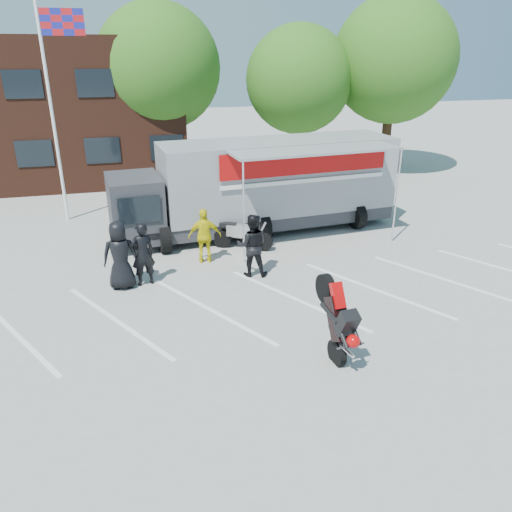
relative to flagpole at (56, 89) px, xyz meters
name	(u,v)px	position (x,y,z in m)	size (l,w,h in m)	color
ground	(300,317)	(6.24, -10.00, -5.05)	(100.00, 100.00, 0.00)	#9B9B96
parking_bay_lines	(288,300)	(6.24, -9.00, -5.05)	(18.00, 5.00, 0.01)	white
flagpole	(56,89)	(0.00, 0.00, 0.00)	(1.61, 0.12, 8.00)	white
tree_left	(158,68)	(4.24, 6.00, 0.51)	(6.12, 6.12, 8.64)	#382314
tree_mid	(299,80)	(11.24, 5.00, -0.11)	(5.44, 5.44, 7.68)	#382314
tree_right	(394,60)	(16.24, 4.50, 0.82)	(6.46, 6.46, 9.12)	#382314
transporter_truck	(266,229)	(7.21, -3.24, -5.05)	(10.59, 5.10, 3.37)	gray
parked_motorcycle	(243,249)	(5.89, -4.98, -5.05)	(0.72, 2.15, 1.13)	#A8A8AC
stunt_bike_rider	(323,348)	(6.29, -11.48, -5.05)	(0.82, 1.74, 2.05)	black
spectator_leather_a	(120,255)	(1.84, -7.03, -4.05)	(0.98, 0.64, 2.01)	black
spectator_leather_b	(143,254)	(2.47, -6.98, -4.10)	(0.69, 0.46, 1.90)	black
spectator_leather_c	(252,245)	(5.68, -7.14, -4.08)	(0.94, 0.73, 1.94)	black
spectator_hivis	(205,236)	(4.46, -5.78, -4.16)	(1.05, 0.44, 1.79)	yellow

